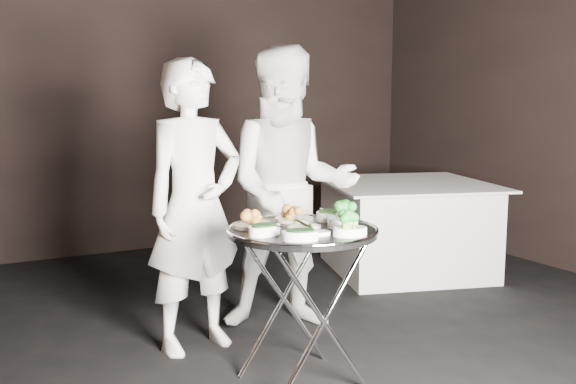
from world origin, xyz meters
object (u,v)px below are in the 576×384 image
waiter_left (195,206)px  dining_table (406,227)px  serving_tray (303,231)px  tray_stand (302,300)px  waiter_right (290,189)px

waiter_left → dining_table: 2.27m
serving_tray → tray_stand: bearing=-90.9°
serving_tray → waiter_left: (-0.30, 0.70, 0.04)m
tray_stand → dining_table: (1.80, 1.46, -0.06)m
tray_stand → serving_tray: size_ratio=1.04×
serving_tray → waiter_right: bearing=65.7°
tray_stand → dining_table: 2.32m
tray_stand → serving_tray: 0.35m
waiter_left → waiter_right: (0.64, 0.06, 0.05)m
waiter_left → serving_tray: bearing=-77.8°
tray_stand → serving_tray: (0.00, 0.00, 0.35)m
waiter_left → waiter_right: bearing=-5.3°
serving_tray → waiter_left: 0.76m
tray_stand → waiter_right: (0.34, 0.76, 0.43)m
dining_table → waiter_left: bearing=-160.1°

